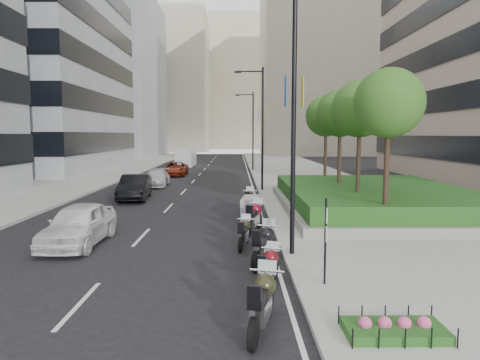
{
  "coord_description": "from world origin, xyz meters",
  "views": [
    {
      "loc": [
        2.41,
        -13.24,
        4.19
      ],
      "look_at": [
        2.58,
        7.35,
        2.0
      ],
      "focal_mm": 32.0,
      "sensor_mm": 36.0,
      "label": 1
    }
  ],
  "objects_px": {
    "motorcycle_0": "(262,302)",
    "motorcycle_3": "(244,233)",
    "parking_sign": "(325,237)",
    "motorcycle_1": "(269,269)",
    "motorcycle_2": "(264,245)",
    "motorcycle_4": "(254,217)",
    "motorcycle_6": "(249,201)",
    "car_d": "(175,169)",
    "lamp_post_2": "(252,127)",
    "lamp_post_1": "(260,122)",
    "delivery_van": "(186,158)",
    "car_b": "(135,187)",
    "lamp_post_0": "(289,108)",
    "car_c": "(156,178)",
    "car_a": "(79,224)",
    "motorcycle_5": "(251,209)"
  },
  "relations": [
    {
      "from": "motorcycle_1",
      "to": "motorcycle_2",
      "type": "xyz_separation_m",
      "value": [
        0.02,
        2.2,
        0.09
      ]
    },
    {
      "from": "motorcycle_0",
      "to": "car_b",
      "type": "bearing_deg",
      "value": 35.44
    },
    {
      "from": "lamp_post_1",
      "to": "motorcycle_0",
      "type": "bearing_deg",
      "value": -93.03
    },
    {
      "from": "motorcycle_2",
      "to": "delivery_van",
      "type": "height_order",
      "value": "delivery_van"
    },
    {
      "from": "car_b",
      "to": "car_d",
      "type": "bearing_deg",
      "value": 84.15
    },
    {
      "from": "motorcycle_3",
      "to": "car_c",
      "type": "relative_size",
      "value": 0.43
    },
    {
      "from": "lamp_post_2",
      "to": "motorcycle_6",
      "type": "xyz_separation_m",
      "value": [
        -1.06,
        -26.57,
        -4.45
      ]
    },
    {
      "from": "lamp_post_0",
      "to": "motorcycle_5",
      "type": "xyz_separation_m",
      "value": [
        -1.05,
        6.27,
        -4.48
      ]
    },
    {
      "from": "lamp_post_2",
      "to": "motorcycle_0",
      "type": "xyz_separation_m",
      "value": [
        -1.19,
        -40.43,
        -4.44
      ]
    },
    {
      "from": "motorcycle_2",
      "to": "motorcycle_4",
      "type": "relative_size",
      "value": 0.97
    },
    {
      "from": "motorcycle_4",
      "to": "delivery_van",
      "type": "bearing_deg",
      "value": 28.22
    },
    {
      "from": "parking_sign",
      "to": "car_d",
      "type": "relative_size",
      "value": 0.5
    },
    {
      "from": "motorcycle_2",
      "to": "car_a",
      "type": "relative_size",
      "value": 0.49
    },
    {
      "from": "car_c",
      "to": "car_b",
      "type": "bearing_deg",
      "value": -92.76
    },
    {
      "from": "motorcycle_0",
      "to": "motorcycle_3",
      "type": "distance_m",
      "value": 6.86
    },
    {
      "from": "parking_sign",
      "to": "car_c",
      "type": "distance_m",
      "value": 25.09
    },
    {
      "from": "motorcycle_2",
      "to": "lamp_post_0",
      "type": "bearing_deg",
      "value": -31.12
    },
    {
      "from": "lamp_post_0",
      "to": "car_a",
      "type": "relative_size",
      "value": 1.94
    },
    {
      "from": "lamp_post_2",
      "to": "motorcycle_1",
      "type": "distance_m",
      "value": 38.16
    },
    {
      "from": "motorcycle_2",
      "to": "car_b",
      "type": "bearing_deg",
      "value": 48.03
    },
    {
      "from": "motorcycle_4",
      "to": "car_b",
      "type": "relative_size",
      "value": 0.48
    },
    {
      "from": "lamp_post_1",
      "to": "delivery_van",
      "type": "distance_m",
      "value": 27.57
    },
    {
      "from": "motorcycle_0",
      "to": "motorcycle_6",
      "type": "distance_m",
      "value": 13.86
    },
    {
      "from": "parking_sign",
      "to": "motorcycle_2",
      "type": "distance_m",
      "value": 2.88
    },
    {
      "from": "lamp_post_2",
      "to": "car_c",
      "type": "distance_m",
      "value": 17.32
    },
    {
      "from": "car_c",
      "to": "delivery_van",
      "type": "relative_size",
      "value": 0.83
    },
    {
      "from": "lamp_post_2",
      "to": "parking_sign",
      "type": "xyz_separation_m",
      "value": [
        0.66,
        -38.0,
        -3.61
      ]
    },
    {
      "from": "motorcycle_2",
      "to": "car_a",
      "type": "xyz_separation_m",
      "value": [
        -6.91,
        2.5,
        0.16
      ]
    },
    {
      "from": "lamp_post_1",
      "to": "lamp_post_0",
      "type": "bearing_deg",
      "value": -90.0
    },
    {
      "from": "motorcycle_6",
      "to": "motorcycle_1",
      "type": "bearing_deg",
      "value": -171.52
    },
    {
      "from": "delivery_van",
      "to": "lamp_post_1",
      "type": "bearing_deg",
      "value": -69.6
    },
    {
      "from": "parking_sign",
      "to": "car_b",
      "type": "bearing_deg",
      "value": 118.88
    },
    {
      "from": "motorcycle_0",
      "to": "motorcycle_4",
      "type": "bearing_deg",
      "value": 13.23
    },
    {
      "from": "lamp_post_2",
      "to": "lamp_post_1",
      "type": "bearing_deg",
      "value": -90.0
    },
    {
      "from": "motorcycle_6",
      "to": "car_a",
      "type": "distance_m",
      "value": 9.41
    },
    {
      "from": "motorcycle_6",
      "to": "car_d",
      "type": "bearing_deg",
      "value": 25.78
    },
    {
      "from": "lamp_post_0",
      "to": "motorcycle_3",
      "type": "relative_size",
      "value": 4.55
    },
    {
      "from": "motorcycle_6",
      "to": "car_c",
      "type": "bearing_deg",
      "value": 38.42
    },
    {
      "from": "car_d",
      "to": "lamp_post_1",
      "type": "bearing_deg",
      "value": -57.91
    },
    {
      "from": "lamp_post_2",
      "to": "car_d",
      "type": "bearing_deg",
      "value": -145.23
    },
    {
      "from": "parking_sign",
      "to": "motorcycle_1",
      "type": "distance_m",
      "value": 1.78
    },
    {
      "from": "lamp_post_1",
      "to": "lamp_post_2",
      "type": "height_order",
      "value": "same"
    },
    {
      "from": "motorcycle_2",
      "to": "car_a",
      "type": "bearing_deg",
      "value": 89.96
    },
    {
      "from": "car_b",
      "to": "motorcycle_6",
      "type": "bearing_deg",
      "value": -38.52
    },
    {
      "from": "car_c",
      "to": "lamp_post_2",
      "type": "bearing_deg",
      "value": 58.11
    },
    {
      "from": "lamp_post_0",
      "to": "motorcycle_2",
      "type": "distance_m",
      "value": 4.57
    },
    {
      "from": "motorcycle_1",
      "to": "motorcycle_5",
      "type": "relative_size",
      "value": 0.96
    },
    {
      "from": "motorcycle_5",
      "to": "motorcycle_1",
      "type": "bearing_deg",
      "value": -171.07
    },
    {
      "from": "motorcycle_3",
      "to": "motorcycle_5",
      "type": "bearing_deg",
      "value": 5.33
    },
    {
      "from": "motorcycle_0",
      "to": "motorcycle_2",
      "type": "height_order",
      "value": "motorcycle_2"
    }
  ]
}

